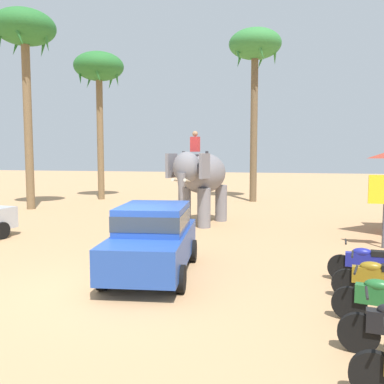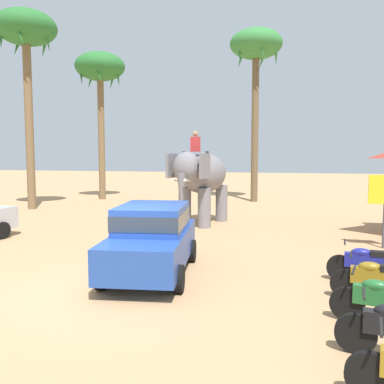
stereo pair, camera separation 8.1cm
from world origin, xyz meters
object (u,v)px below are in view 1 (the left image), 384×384
object	(u,v)px
car_sedan_foreground	(153,237)
palm_tree_behind_elephant	(255,51)
palm_tree_left_of_road	(25,36)
motorcycle_fourth_in_row	(379,279)
motorcycle_far_in_row	(369,263)
palm_tree_near_hut	(99,72)
elephant_with_mahout	(201,177)

from	to	relation	value
car_sedan_foreground	palm_tree_behind_elephant	size ratio (longest dim) A/B	0.40
palm_tree_left_of_road	motorcycle_fourth_in_row	bearing A→B (deg)	-34.97
car_sedan_foreground	motorcycle_far_in_row	world-z (taller)	car_sedan_foreground
motorcycle_fourth_in_row	palm_tree_near_hut	bearing A→B (deg)	130.55
car_sedan_foreground	palm_tree_near_hut	world-z (taller)	palm_tree_near_hut
motorcycle_far_in_row	palm_tree_behind_elephant	bearing A→B (deg)	103.96
palm_tree_near_hut	motorcycle_fourth_in_row	bearing A→B (deg)	-49.45
car_sedan_foreground	motorcycle_fourth_in_row	xyz separation A→B (m)	(4.98, -0.80, -0.46)
motorcycle_fourth_in_row	elephant_with_mahout	bearing A→B (deg)	123.39
motorcycle_far_in_row	palm_tree_left_of_road	distance (m)	20.05
palm_tree_behind_elephant	car_sedan_foreground	bearing A→B (deg)	-93.70
car_sedan_foreground	motorcycle_far_in_row	bearing A→B (deg)	5.09
elephant_with_mahout	palm_tree_behind_elephant	size ratio (longest dim) A/B	0.38
car_sedan_foreground	palm_tree_near_hut	xyz separation A→B (m)	(-8.84, 15.36, 7.35)
palm_tree_left_of_road	palm_tree_behind_elephant	bearing A→B (deg)	29.37
motorcycle_fourth_in_row	palm_tree_left_of_road	distance (m)	20.64
car_sedan_foreground	palm_tree_left_of_road	distance (m)	16.54
palm_tree_behind_elephant	palm_tree_left_of_road	size ratio (longest dim) A/B	1.01
motorcycle_far_in_row	palm_tree_behind_elephant	xyz separation A→B (m)	(-3.96, 15.92, 8.78)
motorcycle_far_in_row	motorcycle_fourth_in_row	bearing A→B (deg)	-91.56
motorcycle_fourth_in_row	motorcycle_far_in_row	bearing A→B (deg)	88.44
car_sedan_foreground	motorcycle_fourth_in_row	bearing A→B (deg)	-9.08
elephant_with_mahout	motorcycle_fourth_in_row	distance (m)	9.82
car_sedan_foreground	palm_tree_behind_elephant	bearing A→B (deg)	86.30
motorcycle_fourth_in_row	palm_tree_behind_elephant	bearing A→B (deg)	102.88
palm_tree_behind_elephant	palm_tree_left_of_road	world-z (taller)	palm_tree_behind_elephant
motorcycle_far_in_row	elephant_with_mahout	bearing A→B (deg)	128.08
car_sedan_foreground	palm_tree_near_hut	distance (m)	19.19
palm_tree_near_hut	palm_tree_left_of_road	xyz separation A→B (m)	(-1.52, -5.42, 0.86)
motorcycle_fourth_in_row	palm_tree_behind_elephant	world-z (taller)	palm_tree_behind_elephant
elephant_with_mahout	motorcycle_far_in_row	bearing A→B (deg)	-51.92
elephant_with_mahout	motorcycle_fourth_in_row	xyz separation A→B (m)	(5.34, -8.10, -1.53)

